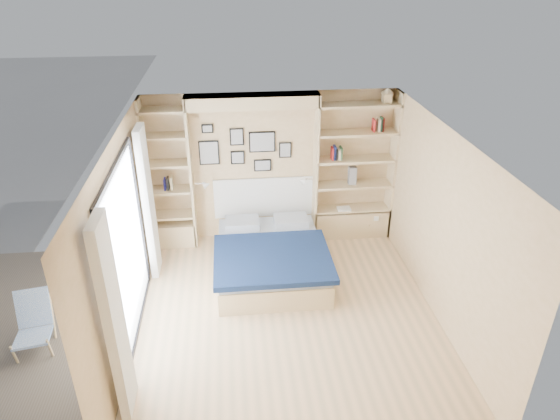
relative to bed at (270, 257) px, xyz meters
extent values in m
plane|color=#DCB17E|center=(0.13, -1.07, -0.27)|extent=(4.50, 4.50, 0.00)
plane|color=tan|center=(0.13, 1.18, 0.98)|extent=(4.00, 0.00, 4.00)
plane|color=tan|center=(0.13, -3.32, 0.98)|extent=(4.00, 0.00, 4.00)
plane|color=tan|center=(-1.87, -1.07, 0.98)|extent=(0.00, 4.50, 4.50)
plane|color=tan|center=(2.13, -1.07, 0.98)|extent=(0.00, 4.50, 4.50)
plane|color=white|center=(0.13, -1.07, 2.23)|extent=(4.50, 4.50, 0.00)
cube|color=#D3BB88|center=(-1.17, 1.00, 0.98)|extent=(0.04, 0.35, 2.50)
cube|color=#D3BB88|center=(0.83, 1.00, 0.98)|extent=(0.04, 0.35, 2.50)
cube|color=#D3BB88|center=(-0.17, 1.00, 2.13)|extent=(2.00, 0.35, 0.20)
cube|color=#D3BB88|center=(2.11, 1.00, 0.98)|extent=(0.04, 0.35, 2.50)
cube|color=#D3BB88|center=(-1.85, 1.00, 0.98)|extent=(0.04, 0.35, 2.50)
cube|color=#D3BB88|center=(1.48, 1.00, -0.02)|extent=(1.30, 0.35, 0.50)
cube|color=#D3BB88|center=(-1.52, 1.00, -0.07)|extent=(0.70, 0.35, 0.40)
cube|color=black|center=(-1.84, -1.07, 1.96)|extent=(0.04, 2.08, 0.06)
cube|color=black|center=(-1.84, -1.07, -0.24)|extent=(0.04, 2.08, 0.06)
cube|color=black|center=(-1.84, -2.09, 0.83)|extent=(0.04, 0.06, 2.20)
cube|color=black|center=(-1.84, -0.05, 0.83)|extent=(0.04, 0.06, 2.20)
cube|color=silver|center=(-1.85, -1.07, 0.85)|extent=(0.01, 2.00, 2.20)
cube|color=white|center=(-1.75, -2.37, 0.88)|extent=(0.10, 0.45, 2.30)
cube|color=white|center=(-1.75, 0.23, 0.88)|extent=(0.10, 0.45, 2.30)
cube|color=#D3BB88|center=(1.48, 1.00, 0.23)|extent=(1.30, 0.35, 0.04)
cube|color=#D3BB88|center=(1.48, 1.00, 0.68)|extent=(1.30, 0.35, 0.04)
cube|color=#D3BB88|center=(1.48, 1.00, 1.13)|extent=(1.30, 0.35, 0.04)
cube|color=#D3BB88|center=(1.48, 1.00, 1.58)|extent=(1.30, 0.35, 0.04)
cube|color=#D3BB88|center=(1.48, 1.00, 2.03)|extent=(1.30, 0.35, 0.04)
cube|color=#D3BB88|center=(-1.52, 1.00, 0.28)|extent=(0.70, 0.35, 0.04)
cube|color=#D3BB88|center=(-1.52, 1.00, 0.73)|extent=(0.70, 0.35, 0.04)
cube|color=#D3BB88|center=(-1.52, 1.00, 1.18)|extent=(0.70, 0.35, 0.04)
cube|color=#D3BB88|center=(-1.52, 1.00, 1.63)|extent=(0.70, 0.35, 0.04)
cube|color=#D3BB88|center=(-1.52, 1.00, 2.03)|extent=(0.70, 0.35, 0.04)
cube|color=#D3BB88|center=(0.00, -0.02, -0.10)|extent=(1.58, 1.98, 0.35)
cube|color=#9CA2AB|center=(0.00, -0.02, 0.12)|extent=(1.54, 1.94, 0.10)
cube|color=#0E1B39|center=(0.00, -0.35, 0.19)|extent=(1.68, 1.38, 0.08)
cube|color=#9CA2AB|center=(-0.40, 0.67, 0.23)|extent=(0.54, 0.40, 0.12)
cube|color=#9CA2AB|center=(0.40, 0.67, 0.23)|extent=(0.54, 0.40, 0.12)
cube|color=white|center=(0.00, 1.15, 0.45)|extent=(1.68, 0.04, 0.70)
cube|color=black|center=(-0.87, 1.15, 1.28)|extent=(0.32, 0.02, 0.40)
cube|color=gray|center=(-0.87, 1.14, 1.28)|extent=(0.28, 0.01, 0.36)
cube|color=black|center=(-0.42, 1.15, 1.53)|extent=(0.22, 0.02, 0.28)
cube|color=gray|center=(-0.42, 1.14, 1.53)|extent=(0.18, 0.01, 0.24)
cube|color=black|center=(-0.42, 1.15, 1.18)|extent=(0.22, 0.02, 0.22)
cube|color=gray|center=(-0.42, 1.14, 1.18)|extent=(0.18, 0.01, 0.18)
cube|color=black|center=(-0.02, 1.15, 1.43)|extent=(0.42, 0.02, 0.34)
cube|color=gray|center=(-0.02, 1.14, 1.43)|extent=(0.38, 0.01, 0.30)
cube|color=black|center=(-0.02, 1.15, 1.03)|extent=(0.28, 0.02, 0.20)
cube|color=gray|center=(-0.02, 1.14, 1.03)|extent=(0.24, 0.01, 0.16)
cube|color=black|center=(0.35, 1.15, 1.28)|extent=(0.20, 0.02, 0.26)
cube|color=gray|center=(0.35, 1.14, 1.28)|extent=(0.16, 0.01, 0.22)
cube|color=black|center=(-0.87, 1.15, 1.68)|extent=(0.18, 0.02, 0.14)
cube|color=gray|center=(-0.87, 1.14, 1.68)|extent=(0.14, 0.01, 0.10)
cylinder|color=silver|center=(-1.03, 0.93, 0.85)|extent=(0.20, 0.02, 0.02)
cone|color=white|center=(-0.93, 0.93, 0.83)|extent=(0.13, 0.12, 0.15)
cylinder|color=silver|center=(0.69, 0.93, 0.85)|extent=(0.20, 0.02, 0.02)
cone|color=white|center=(0.59, 0.93, 0.83)|extent=(0.13, 0.12, 0.15)
cube|color=#A51E1E|center=(1.09, 1.00, 1.25)|extent=(0.02, 0.15, 0.20)
cube|color=navy|center=(1.13, 1.00, 1.26)|extent=(0.03, 0.15, 0.23)
cube|color=black|center=(1.15, 1.00, 1.24)|extent=(0.03, 0.15, 0.19)
cube|color=#BFB28C|center=(1.20, 1.00, 1.23)|extent=(0.04, 0.15, 0.17)
cube|color=#265130|center=(1.23, 1.00, 1.25)|extent=(0.03, 0.15, 0.20)
cube|color=#A51E1E|center=(1.73, 1.00, 1.70)|extent=(0.02, 0.15, 0.19)
cube|color=#BFB28C|center=(1.81, 1.00, 1.70)|extent=(0.04, 0.15, 0.20)
cube|color=#26593F|center=(1.86, 1.00, 1.71)|extent=(0.03, 0.15, 0.22)
cube|color=#A51E1E|center=(1.87, 1.00, 1.71)|extent=(0.03, 0.15, 0.22)
cube|color=navy|center=(-1.59, 1.00, 0.84)|extent=(0.02, 0.15, 0.18)
cube|color=black|center=(-1.54, 1.00, 0.85)|extent=(0.03, 0.15, 0.20)
cube|color=#BFB28C|center=(-1.48, 1.00, 0.86)|extent=(0.03, 0.15, 0.22)
cube|color=#D3BB88|center=(1.90, 1.00, 2.12)|extent=(0.13, 0.13, 0.15)
cone|color=#D3BB88|center=(1.90, 1.00, 2.24)|extent=(0.20, 0.20, 0.08)
cube|color=slate|center=(1.45, 1.00, 0.85)|extent=(0.12, 0.12, 0.30)
cube|color=white|center=(1.33, 0.95, 0.26)|extent=(0.22, 0.16, 0.03)
cube|color=#6F6051|center=(-3.47, -1.07, -0.27)|extent=(3.20, 4.00, 0.05)
cylinder|color=tan|center=(-3.17, -1.67, -0.09)|extent=(0.05, 0.12, 0.35)
cylinder|color=tan|center=(-2.79, -1.60, -0.09)|extent=(0.05, 0.12, 0.35)
cylinder|color=tan|center=(-3.26, -1.19, -0.01)|extent=(0.08, 0.29, 0.58)
cylinder|color=tan|center=(-2.88, -1.12, -0.01)|extent=(0.08, 0.29, 0.58)
cube|color=#3C67AC|center=(-3.01, -1.46, -0.02)|extent=(0.48, 0.55, 0.13)
cube|color=#3C67AC|center=(-3.07, -1.13, 0.17)|extent=(0.43, 0.27, 0.47)
camera|label=1|loc=(-0.52, -6.38, 4.11)|focal=32.00mm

